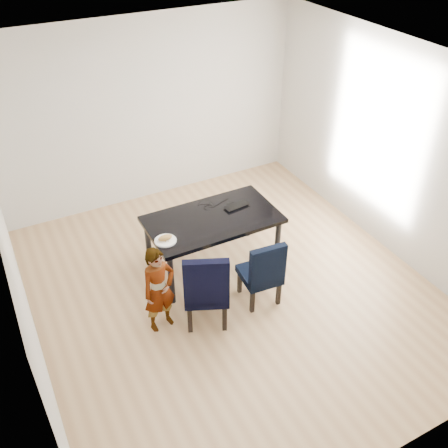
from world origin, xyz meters
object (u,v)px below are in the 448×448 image
child (159,290)px  chair_right (260,269)px  chair_left (206,285)px  laptop (234,204)px  dining_table (213,242)px  plate (165,241)px

child → chair_right: bearing=-17.0°
chair_left → laptop: size_ratio=3.08×
child → laptop: (1.33, 0.77, 0.23)m
dining_table → laptop: bearing=18.5°
child → plate: bearing=48.7°
dining_table → plate: (-0.68, -0.17, 0.38)m
dining_table → child: size_ratio=1.51×
chair_left → chair_right: (0.69, 0.00, -0.06)m
chair_right → plate: 1.13m
plate → dining_table: bearing=13.7°
dining_table → chair_left: chair_left is taller
dining_table → child: 1.17m
dining_table → child: bearing=-146.0°
chair_right → plate: bearing=150.5°
dining_table → chair_right: chair_right is taller
dining_table → laptop: laptop is taller
dining_table → chair_right: (0.21, -0.78, 0.07)m
dining_table → chair_right: size_ratio=1.80×
dining_table → chair_left: (-0.47, -0.78, 0.12)m
chair_left → child: child is taller
chair_left → chair_right: size_ratio=1.12×
laptop → plate: bearing=9.0°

